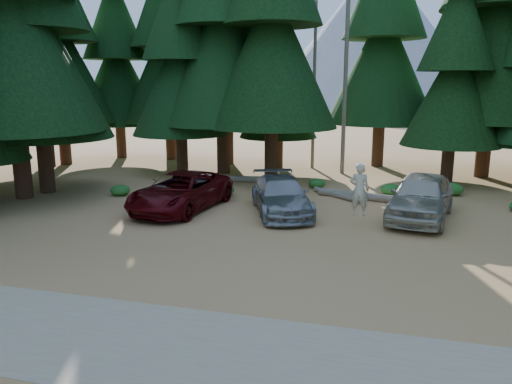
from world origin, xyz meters
TOP-DOWN VIEW (x-y plane):
  - ground at (0.00, 0.00)m, footprint 160.00×160.00m
  - gravel_strip at (0.00, -6.50)m, footprint 26.00×3.50m
  - forest_belt_north at (0.00, 15.00)m, footprint 36.00×7.00m
  - snag_front at (0.80, 14.50)m, footprint 0.24×0.24m
  - snag_back at (-1.20, 16.00)m, footprint 0.20×0.20m
  - mountain_peak at (-2.59, 88.23)m, footprint 48.00×50.00m
  - red_pickup at (-4.98, 4.07)m, footprint 3.22×5.89m
  - silver_minivan_center at (-0.77, 4.58)m, footprint 3.78×5.48m
  - silver_minivan_right at (4.72, 5.12)m, footprint 3.07×5.61m
  - frisbee_player at (2.42, 3.46)m, footprint 0.72×0.48m
  - log_left at (-5.45, 10.25)m, footprint 4.79×1.02m
  - log_mid at (1.26, 7.93)m, footprint 2.63×2.36m
  - log_right at (2.94, 7.70)m, footprint 5.37×1.71m
  - shrub_far_left at (-4.08, 7.08)m, footprint 1.01×1.01m
  - shrub_left at (-5.79, 7.55)m, footprint 1.12×1.12m
  - shrub_center_left at (-0.05, 10.00)m, footprint 0.85×0.85m
  - shrub_center_right at (3.60, 9.25)m, footprint 0.97×0.97m
  - shrub_right at (4.95, 7.27)m, footprint 1.08×1.08m
  - shrub_far_right at (6.43, 10.00)m, footprint 1.04×1.04m
  - shrub_edge_west at (-8.86, 5.82)m, footprint 0.93×0.93m

SIDE VIEW (x-z plane):
  - ground at x=0.00m, z-range 0.00..0.00m
  - forest_belt_north at x=0.00m, z-range -11.00..11.00m
  - gravel_strip at x=0.00m, z-range 0.00..0.01m
  - log_mid at x=1.26m, z-range 0.00..0.27m
  - log_left at x=-5.45m, z-range 0.00..0.34m
  - log_right at x=2.94m, z-range 0.00..0.35m
  - shrub_center_left at x=-0.05m, z-range 0.00..0.47m
  - shrub_edge_west at x=-8.86m, z-range 0.00..0.51m
  - shrub_center_right at x=3.60m, z-range 0.00..0.53m
  - shrub_far_left at x=-4.08m, z-range 0.00..0.56m
  - shrub_far_right at x=6.43m, z-range 0.00..0.57m
  - shrub_right at x=4.95m, z-range 0.00..0.60m
  - shrub_left at x=-5.79m, z-range 0.00..0.62m
  - silver_minivan_center at x=-0.77m, z-range 0.00..1.47m
  - red_pickup at x=-4.98m, z-range 0.00..1.57m
  - silver_minivan_right at x=4.72m, z-range 0.00..1.81m
  - frisbee_player at x=2.42m, z-range 0.41..2.38m
  - snag_back at x=-1.20m, z-range 0.00..10.00m
  - snag_front at x=0.80m, z-range 0.00..12.00m
  - mountain_peak at x=-2.59m, z-range -1.29..26.71m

